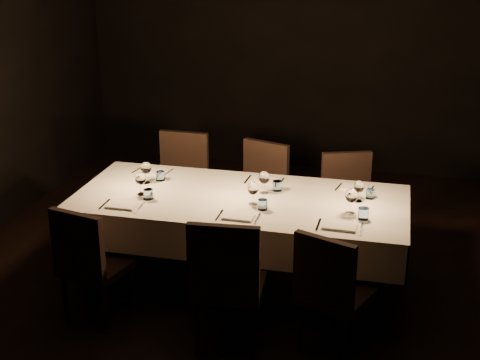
% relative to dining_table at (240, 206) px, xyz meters
% --- Properties ---
extents(room, '(5.01, 6.01, 3.01)m').
position_rel_dining_table_xyz_m(room, '(0.00, 0.00, 0.81)').
color(room, black).
rests_on(room, ground).
extents(dining_table, '(2.52, 1.12, 0.76)m').
position_rel_dining_table_xyz_m(dining_table, '(0.00, 0.00, 0.00)').
color(dining_table, black).
rests_on(dining_table, ground).
extents(chair_near_left, '(0.51, 0.51, 0.89)m').
position_rel_dining_table_xyz_m(chair_near_left, '(-0.91, -0.75, -0.19)').
color(chair_near_left, black).
rests_on(chair_near_left, ground).
extents(place_setting_near_left, '(0.32, 0.40, 0.18)m').
position_rel_dining_table_xyz_m(place_setting_near_left, '(-0.75, -0.22, 0.15)').
color(place_setting_near_left, white).
rests_on(place_setting_near_left, dining_table).
extents(chair_near_center, '(0.49, 0.49, 0.96)m').
position_rel_dining_table_xyz_m(chair_near_center, '(0.12, -0.85, -0.16)').
color(chair_near_center, black).
rests_on(chair_near_center, ground).
extents(place_setting_near_center, '(0.32, 0.40, 0.18)m').
position_rel_dining_table_xyz_m(place_setting_near_center, '(0.13, -0.22, 0.14)').
color(place_setting_near_center, white).
rests_on(place_setting_near_center, dining_table).
extents(chair_near_right, '(0.55, 0.55, 0.88)m').
position_rel_dining_table_xyz_m(chair_near_right, '(0.78, -0.74, -0.20)').
color(chair_near_right, black).
rests_on(chair_near_right, ground).
extents(place_setting_near_right, '(0.34, 0.41, 0.19)m').
position_rel_dining_table_xyz_m(place_setting_near_right, '(0.85, -0.22, 0.15)').
color(place_setting_near_right, white).
rests_on(place_setting_near_right, dining_table).
extents(chair_far_left, '(0.46, 0.46, 0.95)m').
position_rel_dining_table_xyz_m(chair_far_left, '(-0.76, 0.86, -0.16)').
color(chair_far_left, black).
rests_on(chair_far_left, ground).
extents(place_setting_far_left, '(0.33, 0.40, 0.18)m').
position_rel_dining_table_xyz_m(place_setting_far_left, '(-0.79, 0.22, 0.14)').
color(place_setting_far_left, white).
rests_on(place_setting_far_left, dining_table).
extents(chair_far_center, '(0.56, 0.56, 0.92)m').
position_rel_dining_table_xyz_m(chair_far_center, '(-0.02, 0.83, -0.18)').
color(chair_far_center, black).
rests_on(chair_far_center, ground).
extents(place_setting_far_center, '(0.32, 0.40, 0.18)m').
position_rel_dining_table_xyz_m(place_setting_far_center, '(0.17, 0.22, 0.15)').
color(place_setting_far_center, white).
rests_on(place_setting_far_center, dining_table).
extents(chair_far_right, '(0.55, 0.55, 0.90)m').
position_rel_dining_table_xyz_m(chair_far_right, '(0.76, 0.78, -0.19)').
color(chair_far_right, black).
rests_on(chair_far_right, ground).
extents(place_setting_far_right, '(0.31, 0.39, 0.17)m').
position_rel_dining_table_xyz_m(place_setting_far_right, '(0.89, 0.22, 0.14)').
color(place_setting_far_right, white).
rests_on(place_setting_far_right, dining_table).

